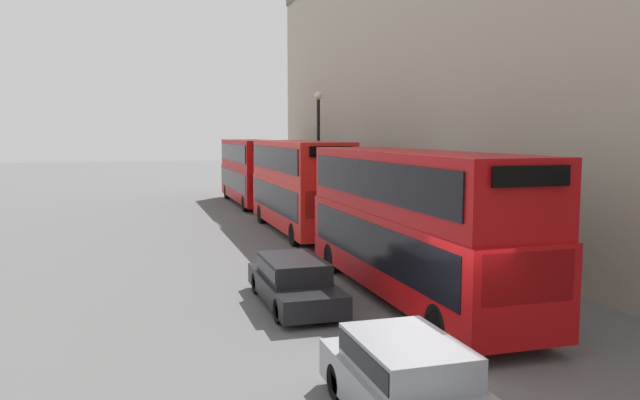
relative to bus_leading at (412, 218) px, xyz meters
The scene contains 8 objects.
ground_plane 5.67m from the bus_leading, 108.11° to the right, with size 200.00×200.00×0.00m, color #5B5B5B.
bus_leading is the anchor object (origin of this frame).
bus_second_in_queue 12.80m from the bus_leading, 90.00° to the left, with size 2.59×10.33×4.42m.
bus_third_in_queue 25.50m from the bus_leading, 90.00° to the left, with size 2.59×11.11×4.35m.
car_dark_sedan 8.15m from the bus_leading, 115.20° to the right, with size 1.78×4.29×1.44m.
car_hatchback 3.81m from the bus_leading, behind, with size 1.76×4.77×1.32m.
street_lamp 17.00m from the bus_leading, 82.67° to the left, with size 0.44×0.44×7.06m.
pedestrian 27.33m from the bus_leading, 85.03° to the left, with size 0.36×0.36×1.75m.
Camera 1 is at (-5.99, -11.32, 4.78)m, focal length 35.00 mm.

